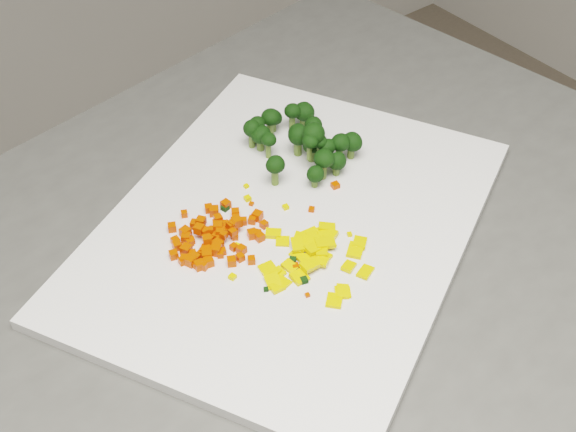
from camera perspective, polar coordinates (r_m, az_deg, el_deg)
cutting_board at (r=0.84m, az=0.00°, el=-0.80°), size 0.57×0.52×0.01m
carrot_pile at (r=0.81m, az=-5.08°, el=-0.85°), size 0.10×0.10×0.03m
pepper_pile at (r=0.79m, az=2.23°, el=-2.75°), size 0.12×0.12×0.02m
broccoli_pile at (r=0.90m, az=0.84°, el=5.70°), size 0.12×0.12×0.06m
carrot_cube_0 at (r=0.84m, az=-3.76°, el=0.23°), size 0.01×0.01×0.01m
carrot_cube_1 at (r=0.81m, az=-4.59°, el=-1.36°), size 0.01×0.01×0.01m
carrot_cube_2 at (r=0.82m, az=-8.01°, el=-1.77°), size 0.01×0.01×0.01m
carrot_cube_3 at (r=0.80m, az=-3.42°, el=-2.96°), size 0.01×0.01×0.01m
carrot_cube_4 at (r=0.85m, az=-4.45°, el=0.82°), size 0.01×0.01×0.01m
carrot_cube_5 at (r=0.85m, az=-5.66°, el=0.54°), size 0.01×0.01×0.01m
carrot_cube_6 at (r=0.80m, az=-5.78°, el=-2.80°), size 0.01×0.01×0.01m
carrot_cube_7 at (r=0.83m, az=-1.72°, el=-0.62°), size 0.01×0.01×0.01m
carrot_cube_8 at (r=0.82m, az=-5.94°, el=-1.09°), size 0.01×0.01×0.01m
carrot_cube_9 at (r=0.83m, az=-6.42°, el=-0.84°), size 0.01×0.01×0.01m
carrot_cube_10 at (r=0.82m, az=-5.29°, el=-1.10°), size 0.01×0.01×0.01m
carrot_cube_11 at (r=0.81m, az=-7.25°, el=-2.39°), size 0.01×0.01×0.01m
carrot_cube_12 at (r=0.82m, az=-2.57°, el=-1.29°), size 0.01×0.01×0.01m
carrot_cube_13 at (r=0.80m, az=-6.13°, el=-2.63°), size 0.01×0.01×0.01m
carrot_cube_14 at (r=0.82m, az=-3.66°, el=-0.42°), size 0.01×0.01×0.01m
carrot_cube_15 at (r=0.81m, az=-7.89°, el=-2.11°), size 0.01×0.01×0.01m
carrot_cube_16 at (r=0.84m, az=-3.75°, el=-0.02°), size 0.01×0.01×0.01m
carrot_cube_17 at (r=0.80m, az=-7.37°, el=-3.09°), size 0.01×0.01×0.01m
carrot_cube_18 at (r=0.82m, az=-2.03°, el=-1.49°), size 0.01×0.01×0.01m
carrot_cube_19 at (r=0.81m, az=-5.79°, el=-1.68°), size 0.01×0.01×0.01m
carrot_cube_20 at (r=0.83m, az=-8.25°, el=-0.81°), size 0.01×0.01×0.01m
carrot_cube_21 at (r=0.84m, az=-2.19°, el=0.02°), size 0.01×0.01×0.01m
carrot_cube_22 at (r=0.82m, az=-4.89°, el=-1.14°), size 0.01×0.01×0.01m
carrot_cube_23 at (r=0.81m, az=-3.88°, el=-2.23°), size 0.01×0.01×0.01m
carrot_cube_24 at (r=0.85m, az=-5.27°, el=0.35°), size 0.01×0.01×0.01m
carrot_cube_25 at (r=0.81m, az=-5.04°, el=-2.08°), size 0.01×0.01×0.01m
carrot_cube_26 at (r=0.80m, az=-3.33°, el=-2.42°), size 0.01×0.01×0.01m
carrot_cube_27 at (r=0.83m, az=-3.18°, el=-0.37°), size 0.01×0.01×0.01m
carrot_cube_28 at (r=0.80m, az=-4.82°, el=-2.74°), size 0.01×0.01×0.01m
carrot_cube_29 at (r=0.79m, az=-6.34°, el=-3.50°), size 0.01×0.01×0.01m
carrot_cube_30 at (r=0.80m, az=-6.96°, el=-3.18°), size 0.01×0.01×0.01m
carrot_cube_31 at (r=0.83m, az=-3.92°, el=-0.54°), size 0.01×0.01×0.01m
carrot_cube_32 at (r=0.83m, az=-6.64°, el=-0.59°), size 0.01×0.01×0.01m
carrot_cube_33 at (r=0.82m, az=-5.80°, el=-1.37°), size 0.01×0.01×0.01m
carrot_cube_34 at (r=0.82m, az=-5.65°, el=-1.70°), size 0.01×0.01×0.01m
carrot_cube_35 at (r=0.81m, az=-4.65°, el=-2.52°), size 0.01×0.01×0.01m
carrot_cube_36 at (r=0.81m, az=-6.78°, el=-2.69°), size 0.01×0.01×0.01m
carrot_cube_37 at (r=0.83m, az=-4.36°, el=-0.62°), size 0.01×0.01×0.01m
carrot_cube_38 at (r=0.82m, az=-6.89°, el=-1.74°), size 0.01×0.01×0.01m
carrot_cube_39 at (r=0.82m, az=-7.00°, el=-1.88°), size 0.01×0.01×0.01m
carrot_cube_40 at (r=0.82m, az=-4.72°, el=-1.02°), size 0.01×0.01×0.01m
carrot_cube_41 at (r=0.80m, az=-7.51°, el=-3.19°), size 0.01×0.01×0.01m
carrot_cube_42 at (r=0.82m, az=-4.05°, el=-0.66°), size 0.01×0.01×0.01m
carrot_cube_43 at (r=0.82m, az=-5.00°, el=-0.77°), size 0.01×0.01×0.01m
carrot_cube_44 at (r=0.83m, az=-4.43°, el=-1.02°), size 0.01×0.01×0.01m
carrot_cube_45 at (r=0.83m, az=-4.58°, el=-0.71°), size 0.01×0.01×0.01m
carrot_cube_46 at (r=0.81m, az=-3.95°, el=-1.17°), size 0.01×0.01×0.01m
carrot_cube_47 at (r=0.82m, az=-7.09°, el=-1.71°), size 0.01×0.01×0.01m
carrot_cube_48 at (r=0.83m, az=-6.21°, el=-0.39°), size 0.01×0.01×0.01m
carrot_cube_49 at (r=0.82m, az=-7.27°, el=-1.54°), size 0.01×0.01×0.01m
carrot_cube_50 at (r=0.83m, az=-4.99°, el=-0.19°), size 0.01×0.01×0.01m
carrot_cube_51 at (r=0.79m, az=-2.62°, el=-3.15°), size 0.01×0.01×0.01m
carrot_cube_52 at (r=0.83m, az=-7.31°, el=-1.14°), size 0.01×0.01×0.01m
carrot_cube_53 at (r=0.82m, az=-3.77°, el=-1.47°), size 0.01×0.01×0.01m
carrot_cube_54 at (r=0.80m, az=-6.62°, el=-3.43°), size 0.01×0.01×0.01m
carrot_cube_55 at (r=0.80m, az=-5.15°, el=-2.43°), size 0.01×0.01×0.01m
carrot_cube_56 at (r=0.80m, az=-6.65°, el=-3.00°), size 0.01×0.01×0.01m
carrot_cube_57 at (r=0.79m, az=-4.03°, el=-3.24°), size 0.01×0.01×0.01m
carrot_cube_58 at (r=0.82m, az=-6.35°, el=-0.93°), size 0.01×0.01×0.01m
carrot_cube_59 at (r=0.83m, az=-3.83°, el=-0.85°), size 0.01×0.01×0.01m
carrot_cube_60 at (r=0.81m, az=-5.89°, el=-2.45°), size 0.01×0.01×0.01m
carrot_cube_61 at (r=0.81m, az=-8.13°, el=-2.74°), size 0.01×0.01×0.01m
carrot_cube_62 at (r=0.79m, az=-6.02°, el=-3.49°), size 0.01×0.01×0.01m
carrot_cube_63 at (r=0.81m, az=-5.47°, el=-2.04°), size 0.01×0.01×0.01m
carrot_cube_64 at (r=0.82m, az=-4.99°, el=-1.47°), size 0.01×0.01×0.01m
carrot_cube_65 at (r=0.82m, az=-3.91°, el=-0.56°), size 0.01×0.01×0.01m
carrot_cube_66 at (r=0.83m, az=-5.03°, el=-0.65°), size 0.01×0.01×0.01m
carrot_cube_67 at (r=0.84m, az=-2.55°, el=-0.29°), size 0.01×0.01×0.01m
carrot_cube_68 at (r=0.79m, az=-5.65°, el=-3.27°), size 0.01×0.01×0.01m
carrot_cube_69 at (r=0.85m, az=-7.39°, el=0.15°), size 0.01×0.01×0.01m
carrot_cube_70 at (r=0.82m, az=-5.56°, el=-1.02°), size 0.01×0.01×0.01m
carrot_cube_71 at (r=0.82m, az=-2.27°, el=-1.30°), size 0.01×0.01×0.01m
pepper_chunk_0 at (r=0.83m, az=2.78°, el=-0.81°), size 0.02×0.02×0.01m
pepper_chunk_1 at (r=0.82m, az=5.12°, el=-1.91°), size 0.02×0.02×0.01m
pepper_chunk_2 at (r=0.79m, az=1.47°, el=-3.22°), size 0.02×0.02×0.00m
pepper_chunk_3 at (r=0.79m, az=0.13°, el=-3.61°), size 0.01×0.02×0.01m
pepper_chunk_4 at (r=0.80m, az=2.36°, el=-2.95°), size 0.02×0.02×0.01m
pepper_chunk_5 at (r=0.81m, az=1.69°, el=-1.78°), size 0.02×0.02×0.01m
pepper_chunk_6 at (r=0.82m, az=1.61°, el=-1.39°), size 0.02×0.02×0.00m
pepper_chunk_7 at (r=0.82m, az=2.91°, el=-1.30°), size 0.02×0.02×0.01m
pepper_chunk_8 at (r=0.82m, az=1.09°, el=-1.56°), size 0.02×0.02×0.01m
pepper_chunk_9 at (r=0.80m, az=1.75°, el=-2.35°), size 0.01×0.01×0.01m
pepper_chunk_10 at (r=0.78m, az=-1.07°, el=-4.68°), size 0.02×0.02×0.01m
pepper_chunk_11 at (r=0.78m, az=0.83°, el=-4.37°), size 0.02×0.02×0.01m
pepper_chunk_12 at (r=0.82m, az=-1.05°, el=-1.26°), size 0.02×0.02×0.01m
pepper_chunk_13 at (r=0.80m, az=2.43°, el=-2.53°), size 0.02×0.02×0.01m
pepper_chunk_14 at (r=0.80m, az=0.70°, el=-2.03°), size 0.02×0.02×0.01m
pepper_chunk_15 at (r=0.79m, az=2.38°, el=-3.24°), size 0.02×0.02×0.00m
pepper_chunk_16 at (r=0.77m, az=3.91°, el=-5.39°), size 0.02×0.02×0.01m
pepper_chunk_17 at (r=0.80m, az=0.73°, el=-2.82°), size 0.01×0.02×0.01m
pepper_chunk_18 at (r=0.77m, az=3.91°, el=-5.44°), size 0.02×0.02×0.00m
pepper_chunk_19 at (r=0.79m, az=-1.43°, el=-3.78°), size 0.02×0.02×0.01m
pepper_chunk_20 at (r=0.77m, az=-0.78°, el=-5.10°), size 0.01×0.01×0.00m
pepper_chunk_21 at (r=0.78m, az=1.55°, el=-3.50°), size 0.02×0.01×0.01m
pepper_chunk_22 at (r=0.79m, az=-1.04°, el=-3.95°), size 0.01×0.02×0.01m
pepper_chunk_23 at (r=0.78m, az=-0.48°, el=-4.64°), size 0.02×0.02×0.01m
pepper_chunk_24 at (r=0.80m, az=1.58°, el=-3.05°), size 0.02×0.02×0.00m
pepper_chunk_25 at (r=0.81m, az=4.81°, el=-2.46°), size 0.02×0.02×0.01m
pepper_chunk_26 at (r=0.81m, az=-0.38°, el=-1.82°), size 0.02×0.02×0.01m
pepper_chunk_27 at (r=0.78m, az=-0.74°, el=-4.09°), size 0.01×0.01×0.01m
pepper_chunk_28 at (r=0.76m, az=3.31°, el=-6.02°), size 0.02×0.02×0.00m
pepper_chunk_29 at (r=0.82m, az=2.73°, el=-1.43°), size 0.02×0.02×0.01m
pepper_chunk_30 at (r=0.79m, az=5.52°, el=-3.97°), size 0.02×0.02×0.00m
pepper_chunk_31 at (r=0.79m, az=4.34°, el=-3.60°), size 0.02×0.02×0.01m
pepper_chunk_32 at (r=0.82m, az=2.03°, el=-1.33°), size 0.02×0.02×0.01m
pepper_chunk_33 at (r=0.81m, az=2.65°, el=-1.90°), size 0.03×0.02×0.01m
broccoli_floret_0 at (r=0.91m, az=0.71°, el=5.34°), size 0.03×0.03×0.04m
broccoli_floret_1 at (r=0.91m, az=1.69°, el=4.75°), size 0.03×0.03×0.03m
broccoli_floret_2 at (r=0.95m, az=0.29°, el=7.06°), size 0.03×0.03×0.03m
broccoli_floret_3 at (r=0.87m, az=1.91°, el=2.75°), size 0.03×0.03×0.02m
broccoli_floret_4 at (r=0.92m, az=-1.98°, el=5.51°), size 0.03×0.03×0.03m
broccoli_floret_5 at (r=0.89m, az=2.18°, el=5.01°), size 0.02×0.02×0.03m
broccoli_floret_6 at (r=0.89m, az=3.47°, el=3.66°), size 0.03×0.03×0.03m
broccoli_floret_7 at (r=0.88m, az=2.51°, el=3.65°), size 0.03×0.03×0.04m
broccoli_floret_8 at (r=0.92m, az=-2.61°, el=5.79°), size 0.03×0.03×0.03m
broccoli_floret_9 at (r=0.93m, az=1.76°, el=6.11°), size 0.03×0.03×0.03m
broccoli_floret_10 at (r=0.90m, az=2.77°, el=4.46°), size 0.03×0.03×0.03m
broccoli_floret_11 at (r=0.91m, az=-1.42°, el=5.00°), size 0.02×0.02×0.03m
broccoli_floret_12 at (r=0.93m, az=-2.25°, el=6.11°), size 0.03×0.03×0.03m
broccoli_floret_13 at (r=0.94m, az=-1.28°, el=6.62°), size 0.03×0.03×0.03m
broccoli_floret_14 at (r=0.91m, az=4.52°, el=4.94°), size 0.03×0.03×0.03m
broccoli_floret_15 at (r=0.96m, az=1.11°, el=7.18°), size 0.03×0.03×0.03m
broccoli_floret_16 at (r=0.87m, az=-0.90°, el=3.21°), size 0.03×0.03×0.03m
broccoli_floret_17 at (r=0.90m, az=3.68°, el=4.78°), size 0.03×0.03×0.04m
broccoli_floret_18 at (r=0.91m, az=0.66°, el=5.42°), size 0.03×0.03×0.04m
broccoli_floret_19 at (r=0.87m, az=-0.94°, el=3.19°), size 0.03×0.03×0.04m
broccoli_floret_20 at (r=0.95m, az=-1.07°, el=6.74°), size 0.03×0.03×0.03m
broccoli_floret_21 at (r=0.89m, az=1.77°, el=5.49°), size 0.04×0.04×0.04m
broccoli_floret_22 at (r=0.88m, az=1.54°, el=4.85°), size 0.02×0.02×0.03m
stray_bit_0 at (r=0.88m, az=3.38°, el=2.20°), size 0.01×0.01×0.01m
stray_bit_1 at (r=0.81m, az=-6.34°, el=-2.73°), size 0.01×0.01×0.00m
stray_bit_2 at (r=0.77m, az=1.39°, el=-5.64°), size 0.01×0.01×0.00m
stray_bit_3 at (r=0.80m, az=0.34°, el=-3.15°), size 0.01×0.01×0.00m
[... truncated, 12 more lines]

